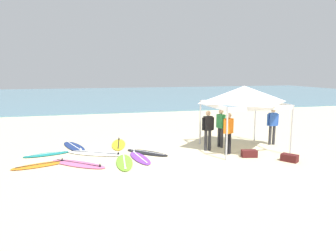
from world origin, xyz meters
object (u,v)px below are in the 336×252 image
Objects in this scene: surfboard_orange at (40,165)px; surfboard_teal at (47,154)px; person_black at (208,128)px; surfboard_navy at (74,146)px; surfboard_pink at (78,164)px; person_green at (221,125)px; surfboard_black at (147,152)px; person_blue at (273,123)px; surfboard_purple at (140,158)px; person_orange at (228,131)px; gear_bag_near_tent at (289,158)px; gear_bag_by_pole at (249,154)px; surfboard_yellow at (119,144)px; canopy_tent at (244,94)px; surfboard_lime at (124,162)px; surfboard_white at (95,153)px.

surfboard_orange is 1.07× the size of surfboard_teal.
person_black is (6.68, 0.58, 0.95)m from surfboard_orange.
person_black reaches higher than surfboard_navy.
surfboard_pink is 1.30× the size of person_green.
surfboard_black is 2.79m from person_black.
person_blue and person_black have the same top height.
surfboard_purple is 3.73m from person_orange.
surfboard_teal is 9.54m from gear_bag_near_tent.
surfboard_yellow is at bearing 144.23° from gear_bag_by_pole.
canopy_tent is 8.52m from surfboard_teal.
person_orange is (4.26, 0.17, 0.95)m from surfboard_lime.
surfboard_yellow is 3.87× the size of gear_bag_by_pole.
person_black is (3.04, 0.57, 0.95)m from surfboard_purple.
gear_bag_near_tent is at bearing -13.14° from surfboard_lime.
surfboard_lime and surfboard_purple have the same top height.
surfboard_navy is at bearing 152.46° from gear_bag_by_pole.
canopy_tent reaches higher than person_black.
surfboard_lime is (-5.23, -0.80, -2.35)m from canopy_tent.
surfboard_pink is at bearing -115.17° from surfboard_white.
surfboard_navy is at bearing 165.12° from person_green.
surfboard_white is 1.14× the size of surfboard_pink.
surfboard_white is 1.26× the size of surfboard_orange.
canopy_tent is 1.27× the size of surfboard_yellow.
person_green is 3.33m from gear_bag_near_tent.
person_blue is (9.86, -0.70, 0.95)m from surfboard_teal.
person_green and person_blue have the same top height.
person_blue reaches higher than surfboard_navy.
surfboard_teal is at bearing 175.91° from person_blue.
person_green is 2.85× the size of gear_bag_near_tent.
person_blue is at bearing -14.21° from surfboard_yellow.
surfboard_yellow is at bearing 51.06° from surfboard_white.
gear_bag_near_tent is (9.02, -1.83, 0.10)m from surfboard_orange.
gear_bag_near_tent is (4.96, -2.58, 0.10)m from surfboard_black.
canopy_tent is 7.29m from surfboard_pink.
surfboard_orange is 1.34m from surfboard_pink.
person_orange reaches higher than surfboard_lime.
person_black is 2.85× the size of gear_bag_near_tent.
person_green reaches higher than surfboard_purple.
person_orange is at bearing -158.27° from person_blue.
surfboard_lime is (0.99, -1.61, 0.00)m from surfboard_white.
gear_bag_near_tent is (1.79, -1.58, -0.85)m from person_orange.
canopy_tent is 5.79m from surfboard_lime.
surfboard_orange is at bearing -179.80° from surfboard_purple.
gear_bag_near_tent reaches higher than surfboard_lime.
person_green is at bearing -14.88° from surfboard_navy.
person_orange is (5.25, -1.44, 0.95)m from surfboard_white.
person_green is (4.34, -1.60, 0.95)m from surfboard_yellow.
canopy_tent reaches higher than surfboard_navy.
canopy_tent reaches higher than surfboard_yellow.
surfboard_orange is at bearing 172.00° from surfboard_lime.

